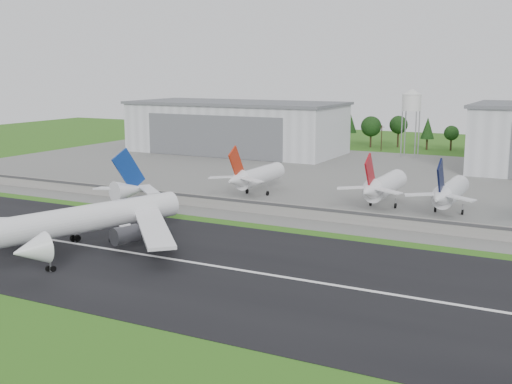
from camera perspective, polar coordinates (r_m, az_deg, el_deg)
The scene contains 14 objects.
ground at distance 117.34m, azimuth -6.72°, elevation -7.82°, with size 600.00×600.00×0.00m, color #2E5A15.
runway at distance 125.31m, azimuth -4.15°, elevation -6.53°, with size 320.00×60.00×0.10m, color black.
runway_centerline at distance 125.30m, azimuth -4.15°, elevation -6.50°, with size 220.00×1.00×0.02m, color white.
apron at distance 224.10m, azimuth 10.66°, elevation 1.04°, with size 320.00×150.00×0.10m, color slate.
blast_fence at distance 163.61m, azimuth 4.08°, elevation -1.76°, with size 240.00×0.61×3.50m.
hangar_west at distance 294.92m, azimuth -1.77°, elevation 5.80°, with size 97.00×44.00×23.20m.
water_tower at distance 285.34m, azimuth 13.67°, elevation 7.93°, with size 8.40×8.40×29.40m.
utility_poles at distance 300.88m, azimuth 15.08°, elevation 3.30°, with size 230.00×3.00×12.00m, color black, non-canonical shape.
treeline at distance 315.45m, azimuth 15.67°, elevation 3.60°, with size 320.00×16.00×22.00m, color black, non-canonical shape.
main_airliner at distance 141.29m, azimuth -14.75°, elevation -2.83°, with size 54.26×57.70×18.17m.
ground_vehicle at distance 148.07m, azimuth -18.52°, elevation -4.09°, with size 1.95×4.23×1.18m, color yellow.
parked_jet_red_a at distance 192.25m, azimuth -0.09°, elevation 1.42°, with size 7.36×31.29×16.47m.
parked_jet_red_b at distance 177.96m, azimuth 11.15°, elevation 0.51°, with size 7.36×31.29×16.67m.
parked_jet_navy at distance 173.99m, azimuth 16.76°, elevation -0.04°, with size 7.36×31.29×16.47m.
Camera 1 is at (62.72, -91.89, 37.30)m, focal length 45.00 mm.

